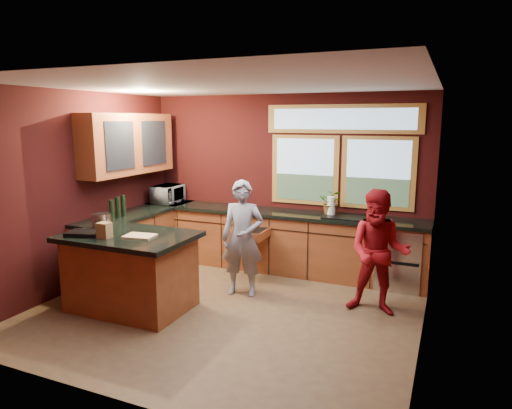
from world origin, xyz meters
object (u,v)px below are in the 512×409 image
Objects in this scene: island at (131,271)px; person_grey at (243,238)px; stock_pot at (101,221)px; person_red at (379,252)px; cutting_board at (140,236)px.

island is 1.01× the size of person_grey.
stock_pot reaches higher than island.
person_red is at bearing 20.75° from island.
person_grey is 1.35m from cutting_board.
person_red reaches higher than stock_pot.
cutting_board is (-2.61, -1.11, 0.20)m from person_red.
cutting_board is at bearing -142.61° from person_grey.
person_red reaches higher than cutting_board.
person_red reaches higher than island.
person_grey is (1.07, 0.97, 0.29)m from island.
island is 0.80m from stock_pot.
person_grey reaches higher than stock_pot.
cutting_board is (-0.87, -1.02, 0.18)m from person_grey.
island is 6.46× the size of stock_pot.
person_red is 3.49m from stock_pot.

